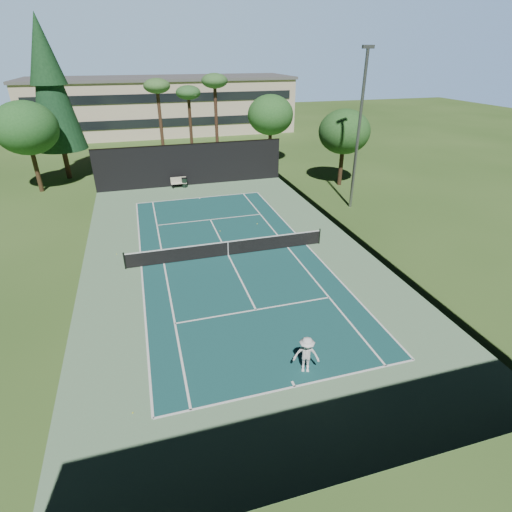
{
  "coord_description": "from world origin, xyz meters",
  "views": [
    {
      "loc": [
        -4.74,
        -22.63,
        11.85
      ],
      "look_at": [
        1.0,
        -3.0,
        1.3
      ],
      "focal_mm": 28.0,
      "sensor_mm": 36.0,
      "label": 1
    }
  ],
  "objects_px": {
    "tennis_ball_a": "(133,413)",
    "tennis_ball_b": "(220,231)",
    "tennis_ball_d": "(117,254)",
    "park_bench": "(179,182)",
    "tennis_net": "(228,248)",
    "tennis_ball_c": "(257,224)",
    "player": "(306,355)",
    "trash_bin": "(185,182)"
  },
  "relations": [
    {
      "from": "tennis_ball_a",
      "to": "tennis_ball_b",
      "type": "bearing_deg",
      "value": 67.22
    },
    {
      "from": "tennis_ball_d",
      "to": "park_bench",
      "type": "relative_size",
      "value": 0.04
    },
    {
      "from": "tennis_net",
      "to": "tennis_ball_c",
      "type": "relative_size",
      "value": 176.75
    },
    {
      "from": "tennis_ball_a",
      "to": "park_bench",
      "type": "xyz_separation_m",
      "value": [
        4.8,
        26.91,
        0.52
      ]
    },
    {
      "from": "player",
      "to": "park_bench",
      "type": "xyz_separation_m",
      "value": [
        -2.14,
        26.64,
        -0.3
      ]
    },
    {
      "from": "player",
      "to": "tennis_ball_a",
      "type": "distance_m",
      "value": 6.98
    },
    {
      "from": "tennis_ball_a",
      "to": "tennis_ball_d",
      "type": "xyz_separation_m",
      "value": [
        -0.79,
        13.6,
        -0.0
      ]
    },
    {
      "from": "tennis_ball_a",
      "to": "trash_bin",
      "type": "height_order",
      "value": "trash_bin"
    },
    {
      "from": "tennis_ball_a",
      "to": "tennis_ball_d",
      "type": "height_order",
      "value": "tennis_ball_a"
    },
    {
      "from": "tennis_ball_c",
      "to": "tennis_ball_d",
      "type": "distance_m",
      "value": 10.53
    },
    {
      "from": "tennis_ball_a",
      "to": "tennis_ball_c",
      "type": "height_order",
      "value": "tennis_ball_c"
    },
    {
      "from": "tennis_ball_a",
      "to": "tennis_ball_b",
      "type": "relative_size",
      "value": 0.87
    },
    {
      "from": "tennis_ball_a",
      "to": "park_bench",
      "type": "relative_size",
      "value": 0.04
    },
    {
      "from": "tennis_ball_b",
      "to": "tennis_ball_d",
      "type": "xyz_separation_m",
      "value": [
        -7.25,
        -1.77,
        -0.01
      ]
    },
    {
      "from": "tennis_net",
      "to": "tennis_ball_d",
      "type": "distance_m",
      "value": 7.33
    },
    {
      "from": "tennis_net",
      "to": "tennis_ball_c",
      "type": "xyz_separation_m",
      "value": [
        3.3,
        4.52,
        -0.52
      ]
    },
    {
      "from": "player",
      "to": "park_bench",
      "type": "height_order",
      "value": "player"
    },
    {
      "from": "player",
      "to": "tennis_ball_b",
      "type": "relative_size",
      "value": 23.18
    },
    {
      "from": "trash_bin",
      "to": "player",
      "type": "bearing_deg",
      "value": -86.6
    },
    {
      "from": "tennis_ball_b",
      "to": "park_bench",
      "type": "distance_m",
      "value": 11.67
    },
    {
      "from": "park_bench",
      "to": "tennis_ball_d",
      "type": "bearing_deg",
      "value": -112.78
    },
    {
      "from": "tennis_ball_d",
      "to": "tennis_net",
      "type": "bearing_deg",
      "value": -17.34
    },
    {
      "from": "tennis_net",
      "to": "trash_bin",
      "type": "relative_size",
      "value": 13.65
    },
    {
      "from": "player",
      "to": "tennis_ball_b",
      "type": "distance_m",
      "value": 15.13
    },
    {
      "from": "trash_bin",
      "to": "park_bench",
      "type": "bearing_deg",
      "value": 177.16
    },
    {
      "from": "player",
      "to": "tennis_ball_a",
      "type": "relative_size",
      "value": 26.73
    },
    {
      "from": "tennis_ball_c",
      "to": "tennis_ball_a",
      "type": "bearing_deg",
      "value": -120.73
    },
    {
      "from": "tennis_ball_c",
      "to": "park_bench",
      "type": "xyz_separation_m",
      "value": [
        -4.68,
        10.97,
        0.51
      ]
    },
    {
      "from": "tennis_ball_c",
      "to": "tennis_ball_d",
      "type": "bearing_deg",
      "value": -167.15
    },
    {
      "from": "tennis_ball_c",
      "to": "player",
      "type": "bearing_deg",
      "value": -99.22
    },
    {
      "from": "tennis_ball_a",
      "to": "trash_bin",
      "type": "relative_size",
      "value": 0.07
    },
    {
      "from": "tennis_ball_b",
      "to": "tennis_ball_c",
      "type": "distance_m",
      "value": 3.08
    },
    {
      "from": "tennis_ball_a",
      "to": "tennis_ball_b",
      "type": "xyz_separation_m",
      "value": [
        6.46,
        15.37,
        0.0
      ]
    },
    {
      "from": "tennis_ball_c",
      "to": "tennis_net",
      "type": "bearing_deg",
      "value": -126.1
    },
    {
      "from": "tennis_net",
      "to": "tennis_ball_a",
      "type": "relative_size",
      "value": 204.51
    },
    {
      "from": "tennis_ball_c",
      "to": "park_bench",
      "type": "bearing_deg",
      "value": 113.11
    },
    {
      "from": "tennis_net",
      "to": "tennis_ball_c",
      "type": "height_order",
      "value": "tennis_net"
    },
    {
      "from": "park_bench",
      "to": "tennis_ball_a",
      "type": "bearing_deg",
      "value": -100.1
    },
    {
      "from": "tennis_net",
      "to": "trash_bin",
      "type": "bearing_deg",
      "value": 93.08
    },
    {
      "from": "tennis_ball_c",
      "to": "trash_bin",
      "type": "distance_m",
      "value": 11.7
    },
    {
      "from": "tennis_ball_b",
      "to": "trash_bin",
      "type": "bearing_deg",
      "value": 95.49
    },
    {
      "from": "tennis_net",
      "to": "tennis_ball_d",
      "type": "bearing_deg",
      "value": 162.66
    }
  ]
}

